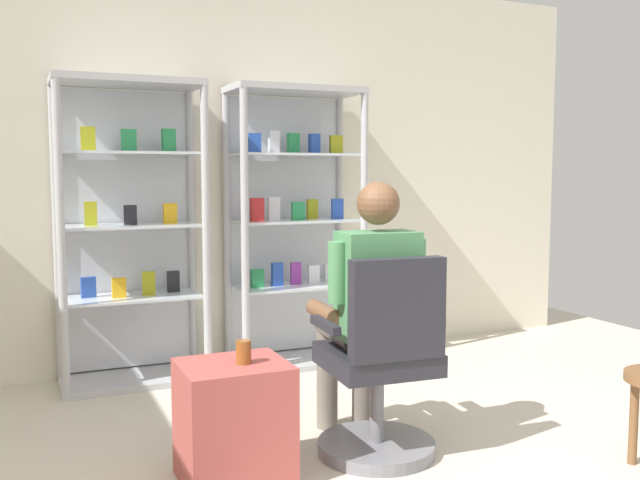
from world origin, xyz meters
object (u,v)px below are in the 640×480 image
Objects in this scene: display_cabinet_left at (130,231)px; display_cabinet_right at (292,225)px; tea_glass at (244,352)px; office_chair at (382,375)px; seated_shopkeeper at (368,302)px; storage_crate at (234,422)px.

display_cabinet_left is 1.10m from display_cabinet_right.
display_cabinet_right is 1.97m from tea_glass.
display_cabinet_left is at bearing 179.93° from display_cabinet_right.
office_chair is at bearing -63.32° from display_cabinet_left.
display_cabinet_right is at bearing 82.02° from seated_shopkeeper.
display_cabinet_left is 1.98× the size of office_chair.
office_chair is at bearing -1.57° from tea_glass.
storage_crate is 5.15× the size of tea_glass.
display_cabinet_right is at bearing 82.43° from office_chair.
office_chair is at bearing -93.60° from seated_shopkeeper.
tea_glass is (-0.89, -1.71, -0.40)m from display_cabinet_right.
storage_crate is at bearing -118.86° from display_cabinet_right.
display_cabinet_right is 1.47× the size of seated_shopkeeper.
display_cabinet_left reaches higher than office_chair.
seated_shopkeeper reaches higher than storage_crate.
display_cabinet_right is 1.84m from office_chair.
tea_glass is (0.04, -0.02, 0.31)m from storage_crate.
office_chair is at bearing -3.41° from storage_crate.
tea_glass is at bearing -30.99° from storage_crate.
display_cabinet_left reaches higher than tea_glass.
office_chair is 0.74× the size of seated_shopkeeper.
display_cabinet_left is 1.00× the size of display_cabinet_right.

